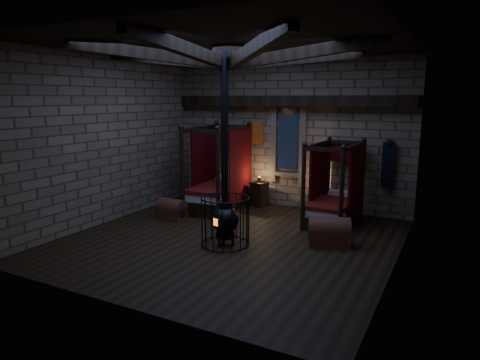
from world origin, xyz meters
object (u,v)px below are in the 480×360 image
at_px(stove, 225,217).
at_px(trunk_right, 329,233).
at_px(trunk_left, 172,210).
at_px(bed_left, 219,188).
at_px(bed_right, 334,204).

bearing_deg(stove, trunk_right, 45.71).
bearing_deg(trunk_left, stove, -22.68).
bearing_deg(bed_left, bed_right, -3.80).
bearing_deg(trunk_right, trunk_left, 158.07).
bearing_deg(bed_left, stove, -62.03).
height_order(trunk_right, stove, stove).
distance_m(bed_right, stove, 3.21).
height_order(bed_right, trunk_right, bed_right).
relative_size(bed_left, trunk_left, 3.01).
height_order(bed_left, bed_right, bed_left).
height_order(bed_left, stove, stove).
distance_m(trunk_right, stove, 2.26).
bearing_deg(trunk_right, bed_right, 81.67).
relative_size(bed_left, trunk_right, 2.33).
bearing_deg(bed_right, trunk_left, -155.21).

